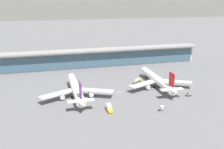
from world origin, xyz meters
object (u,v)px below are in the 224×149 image
airliner_centre_stand (157,80)px  safety_cone_charlie (72,107)px  service_truck_by_tail_yellow (137,80)px  safety_cone_alpha (82,106)px  safety_cone_bravo (105,107)px  airliner_left_stand (76,89)px  service_truck_under_wing_yellow (109,108)px  service_truck_near_nose_white (162,108)px  service_truck_mid_apron_grey (188,95)px  safety_cone_delta (109,108)px

airliner_centre_stand → safety_cone_charlie: airliner_centre_stand is taller
service_truck_by_tail_yellow → safety_cone_alpha: (-42.82, -30.08, -1.39)m
safety_cone_bravo → safety_cone_charlie: same height
airliner_left_stand → service_truck_by_tail_yellow: 46.22m
service_truck_by_tail_yellow → airliner_centre_stand: bearing=-50.3°
service_truck_under_wing_yellow → safety_cone_alpha: 15.55m
service_truck_near_nose_white → safety_cone_alpha: service_truck_near_nose_white is taller
safety_cone_bravo → airliner_left_stand: bearing=121.2°
service_truck_by_tail_yellow → service_truck_mid_apron_grey: bearing=-57.6°
safety_cone_alpha → safety_cone_charlie: same height
service_truck_near_nose_white → service_truck_under_wing_yellow: bearing=168.3°
service_truck_mid_apron_grey → service_truck_by_tail_yellow: service_truck_by_tail_yellow is taller
safety_cone_alpha → safety_cone_delta: size_ratio=1.00×
airliner_left_stand → service_truck_near_nose_white: size_ratio=9.17×
service_truck_by_tail_yellow → safety_cone_delta: bearing=-129.1°
airliner_centre_stand → safety_cone_bravo: airliner_centre_stand is taller
airliner_centre_stand → safety_cone_alpha: size_ratio=80.40×
service_truck_near_nose_white → safety_cone_delta: service_truck_near_nose_white is taller
airliner_left_stand → airliner_centre_stand: (53.40, 2.92, 0.00)m
service_truck_mid_apron_grey → safety_cone_delta: service_truck_mid_apron_grey is taller
airliner_left_stand → service_truck_near_nose_white: airliner_left_stand is taller
service_truck_under_wing_yellow → service_truck_mid_apron_grey: service_truck_under_wing_yellow is taller
service_truck_under_wing_yellow → safety_cone_alpha: service_truck_under_wing_yellow is taller
service_truck_mid_apron_grey → airliner_left_stand: bearing=164.9°
service_truck_near_nose_white → safety_cone_charlie: bearing=161.3°
safety_cone_charlie → safety_cone_alpha: bearing=-3.6°
service_truck_near_nose_white → service_truck_by_tail_yellow: bearing=85.4°
service_truck_near_nose_white → service_truck_under_wing_yellow: (-26.78, 5.54, 0.88)m
airliner_left_stand → safety_cone_delta: bearing=-58.6°
safety_cone_bravo → safety_cone_delta: size_ratio=1.00×
safety_cone_charlie → service_truck_under_wing_yellow: bearing=-28.2°
safety_cone_delta → service_truck_near_nose_white: bearing=-16.7°
service_truck_near_nose_white → service_truck_under_wing_yellow: size_ratio=0.83×
service_truck_under_wing_yellow → safety_cone_charlie: service_truck_under_wing_yellow is taller
airliner_left_stand → service_truck_mid_apron_grey: bearing=-15.1°
service_truck_near_nose_white → service_truck_mid_apron_grey: bearing=28.9°
airliner_centre_stand → service_truck_mid_apron_grey: 23.11m
service_truck_mid_apron_grey → safety_cone_bravo: service_truck_mid_apron_grey is taller
service_truck_mid_apron_grey → safety_cone_delta: size_ratio=4.33×
airliner_centre_stand → safety_cone_delta: size_ratio=80.40×
airliner_centre_stand → service_truck_by_tail_yellow: bearing=129.7°
safety_cone_delta → safety_cone_charlie: bearing=158.5°
safety_cone_charlie → airliner_left_stand: bearing=73.2°
safety_cone_charlie → safety_cone_delta: size_ratio=1.00×
service_truck_mid_apron_grey → service_truck_near_nose_white: bearing=-151.1°
service_truck_near_nose_white → service_truck_under_wing_yellow: service_truck_under_wing_yellow is taller
service_truck_under_wing_yellow → service_truck_by_tail_yellow: size_ratio=0.96×
service_truck_by_tail_yellow → safety_cone_bravo: (-31.54, -34.73, -1.39)m
airliner_centre_stand → service_truck_by_tail_yellow: size_ratio=7.28×
safety_cone_alpha → safety_cone_charlie: size_ratio=1.00×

